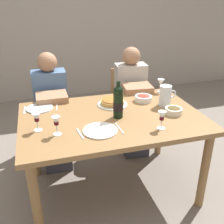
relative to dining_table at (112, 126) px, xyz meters
name	(u,v)px	position (x,y,z in m)	size (l,w,h in m)	color
ground_plane	(112,188)	(0.00, 0.00, -0.67)	(8.00, 8.00, 0.00)	slate
back_wall	(66,12)	(0.00, 2.63, 0.73)	(8.00, 0.10, 2.80)	#A3998E
dining_table	(112,126)	(0.00, 0.00, 0.00)	(1.50, 1.00, 0.76)	olive
wine_bottle	(118,102)	(0.04, -0.04, 0.23)	(0.08, 0.08, 0.31)	black
water_pitcher	(165,97)	(0.52, 0.08, 0.17)	(0.16, 0.11, 0.19)	silver
baked_tart	(112,102)	(0.07, 0.22, 0.12)	(0.27, 0.27, 0.06)	silver
salad_bowl	(143,98)	(0.37, 0.23, 0.12)	(0.16, 0.16, 0.06)	white
olive_bowl	(174,110)	(0.51, -0.11, 0.12)	(0.15, 0.15, 0.06)	silver
wine_glass_left_diner	(161,83)	(0.64, 0.41, 0.19)	(0.07, 0.07, 0.14)	silver
wine_glass_right_diner	(162,117)	(0.29, -0.32, 0.19)	(0.06, 0.06, 0.14)	silver
wine_glass_centre	(56,122)	(-0.47, -0.19, 0.19)	(0.06, 0.06, 0.14)	silver
wine_glass_spare	(37,119)	(-0.60, -0.09, 0.19)	(0.06, 0.06, 0.14)	silver
dinner_plate_left_setting	(100,130)	(-0.16, -0.23, 0.10)	(0.26, 0.26, 0.01)	white
dinner_plate_right_setting	(40,108)	(-0.57, 0.32, 0.10)	(0.23, 0.23, 0.01)	silver
fork_left_setting	(80,134)	(-0.31, -0.23, 0.09)	(0.16, 0.01, 0.01)	silver
knife_left_setting	(119,128)	(-0.01, -0.23, 0.09)	(0.18, 0.01, 0.01)	silver
knife_right_setting	(57,107)	(-0.42, 0.32, 0.09)	(0.18, 0.01, 0.01)	silver
spoon_right_setting	(25,110)	(-0.70, 0.32, 0.09)	(0.16, 0.01, 0.01)	silver
chair_left	(51,109)	(-0.45, 0.89, -0.17)	(0.40, 0.40, 0.87)	olive
diner_left	(52,107)	(-0.45, 0.65, -0.05)	(0.34, 0.50, 1.16)	#4C6B93
chair_right	(127,100)	(0.46, 0.91, -0.17)	(0.44, 0.44, 0.87)	olive
diner_right	(133,98)	(0.44, 0.67, -0.05)	(0.37, 0.53, 1.16)	#B7B2A8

